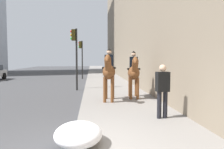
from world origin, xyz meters
The scene contains 6 objects.
mounted_horse_near centered at (5.41, -1.22, 1.45)m, with size 2.15×0.75×2.36m.
mounted_horse_far centered at (6.05, -2.46, 1.38)m, with size 2.15×0.72×2.27m.
pedestrian_greeting centered at (2.28, -2.67, 1.10)m, with size 0.30×0.42×1.70m.
traffic_light_near_curb centered at (9.92, 0.57, 2.62)m, with size 0.20×0.44×3.91m.
traffic_light_far_curb centered at (18.47, 0.55, 2.57)m, with size 0.20×0.44×3.83m.
snow_pile_near centered at (0.28, -0.15, 0.36)m, with size 1.36×1.04×0.47m, color white.
Camera 1 is at (-4.60, -0.44, 1.98)m, focal length 36.29 mm.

